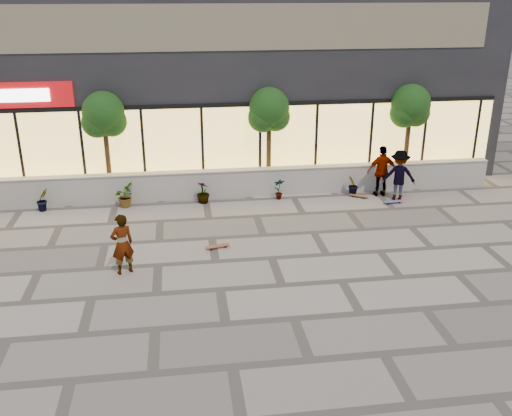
{
  "coord_description": "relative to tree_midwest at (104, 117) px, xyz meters",
  "views": [
    {
      "loc": [
        -0.87,
        -13.04,
        7.37
      ],
      "look_at": [
        1.27,
        2.36,
        1.3
      ],
      "focal_mm": 40.0,
      "sensor_mm": 36.0,
      "label": 1
    }
  ],
  "objects": [
    {
      "name": "skateboard_center",
      "position": [
        3.62,
        -5.19,
        -2.91
      ],
      "size": [
        0.75,
        0.36,
        0.09
      ],
      "rotation": [
        0.0,
        0.0,
        0.25
      ],
      "color": "brown",
      "rests_on": "ground"
    },
    {
      "name": "shrub_b",
      "position": [
        -2.2,
        -1.25,
        -2.58
      ],
      "size": [
        0.57,
        0.57,
        0.81
      ],
      "primitive_type": "imported",
      "rotation": [
        0.0,
        0.0,
        0.82
      ],
      "color": "#1A3812",
      "rests_on": "ground"
    },
    {
      "name": "shrub_f",
      "position": [
        9.0,
        -1.25,
        -2.58
      ],
      "size": [
        0.55,
        0.57,
        0.81
      ],
      "primitive_type": "imported",
      "rotation": [
        0.0,
        0.0,
        4.1
      ],
      "color": "#1A3812",
      "rests_on": "ground"
    },
    {
      "name": "shrub_e",
      "position": [
        6.2,
        -1.25,
        -2.58
      ],
      "size": [
        0.46,
        0.35,
        0.81
      ],
      "primitive_type": "imported",
      "rotation": [
        0.0,
        0.0,
        3.28
      ],
      "color": "#1A3812",
      "rests_on": "ground"
    },
    {
      "name": "ground",
      "position": [
        3.5,
        -7.7,
        -2.99
      ],
      "size": [
        80.0,
        80.0,
        0.0
      ],
      "primitive_type": "plane",
      "color": "#A89D92",
      "rests_on": "ground"
    },
    {
      "name": "skateboard_right_near",
      "position": [
        9.18,
        -1.5,
        -2.91
      ],
      "size": [
        0.69,
        0.54,
        0.09
      ],
      "rotation": [
        0.0,
        0.0,
        -0.59
      ],
      "color": "brown",
      "rests_on": "ground"
    },
    {
      "name": "skateboard_right_far",
      "position": [
        10.23,
        -2.28,
        -2.91
      ],
      "size": [
        0.73,
        0.24,
        0.09
      ],
      "rotation": [
        0.0,
        0.0,
        0.09
      ],
      "color": "#58559C",
      "rests_on": "ground"
    },
    {
      "name": "shrub_d",
      "position": [
        3.4,
        -1.25,
        -2.58
      ],
      "size": [
        0.64,
        0.64,
        0.81
      ],
      "primitive_type": "imported",
      "rotation": [
        0.0,
        0.0,
        2.46
      ],
      "color": "#1A3812",
      "rests_on": "ground"
    },
    {
      "name": "skater_right_far",
      "position": [
        10.52,
        -1.88,
        -2.05
      ],
      "size": [
        1.34,
        0.97,
        1.87
      ],
      "primitive_type": "imported",
      "rotation": [
        0.0,
        0.0,
        2.89
      ],
      "color": "maroon",
      "rests_on": "ground"
    },
    {
      "name": "skater_center",
      "position": [
        0.97,
        -6.4,
        -2.12
      ],
      "size": [
        0.74,
        0.64,
        1.73
      ],
      "primitive_type": "imported",
      "rotation": [
        0.0,
        0.0,
        3.57
      ],
      "color": "silver",
      "rests_on": "ground"
    },
    {
      "name": "shrub_c",
      "position": [
        0.6,
        -1.25,
        -2.58
      ],
      "size": [
        0.68,
        0.77,
        0.81
      ],
      "primitive_type": "imported",
      "rotation": [
        0.0,
        0.0,
        1.64
      ],
      "color": "#1A3812",
      "rests_on": "ground"
    },
    {
      "name": "skater_right_near",
      "position": [
        10.04,
        -1.4,
        -2.03
      ],
      "size": [
        1.13,
        0.48,
        1.92
      ],
      "primitive_type": "imported",
      "rotation": [
        0.0,
        0.0,
        3.13
      ],
      "color": "silver",
      "rests_on": "ground"
    },
    {
      "name": "planter_wall",
      "position": [
        3.5,
        -0.7,
        -2.46
      ],
      "size": [
        22.0,
        0.42,
        1.04
      ],
      "color": "beige",
      "rests_on": "ground"
    },
    {
      "name": "tree_east",
      "position": [
        11.5,
        0.0,
        0.0
      ],
      "size": [
        1.6,
        1.5,
        3.92
      ],
      "color": "#452D18",
      "rests_on": "ground"
    },
    {
      "name": "tree_mideast",
      "position": [
        6.0,
        0.0,
        0.0
      ],
      "size": [
        1.6,
        1.5,
        3.92
      ],
      "color": "#452D18",
      "rests_on": "ground"
    },
    {
      "name": "tree_midwest",
      "position": [
        0.0,
        0.0,
        0.0
      ],
      "size": [
        1.6,
        1.5,
        3.92
      ],
      "color": "#452D18",
      "rests_on": "ground"
    },
    {
      "name": "retail_building",
      "position": [
        3.5,
        4.79,
        1.26
      ],
      "size": [
        24.0,
        9.17,
        8.5
      ],
      "color": "black",
      "rests_on": "ground"
    }
  ]
}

